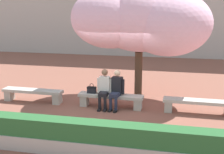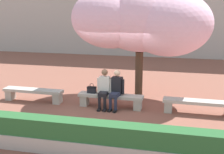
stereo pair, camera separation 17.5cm
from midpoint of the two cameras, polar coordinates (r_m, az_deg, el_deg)
The scene contains 9 objects.
ground_plane at distance 10.53m, azimuth 0.22°, elevation -5.55°, with size 100.00×100.00×0.00m, color brown.
stone_bench_west_end at distance 11.39m, azimuth -13.78°, elevation -2.82°, with size 2.18×0.45×0.45m.
stone_bench_near_west at distance 10.43m, azimuth 0.22°, elevation -3.92°, with size 2.18×0.45×0.45m.
stone_bench_center at distance 10.19m, azimuth 15.95°, elevation -4.87°, with size 2.18×0.45×0.45m.
person_seated_left at distance 10.32m, azimuth -0.97°, elevation -1.88°, with size 0.51×0.69×1.29m.
person_seated_right at distance 10.23m, azimuth 1.26°, elevation -2.02°, with size 0.51×0.71×1.29m.
handbag at distance 10.53m, azimuth -3.26°, elevation -2.26°, with size 0.30×0.15×0.34m.
cherry_tree_main at distance 11.11m, azimuth 5.59°, elevation 10.34°, with size 4.94×2.94×4.07m.
planter_hedge_foreground at distance 7.38m, azimuth -5.89°, elevation -10.91°, with size 11.93×0.50×0.80m.
Camera 2 is at (2.37, -9.67, 3.41)m, focal length 50.00 mm.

